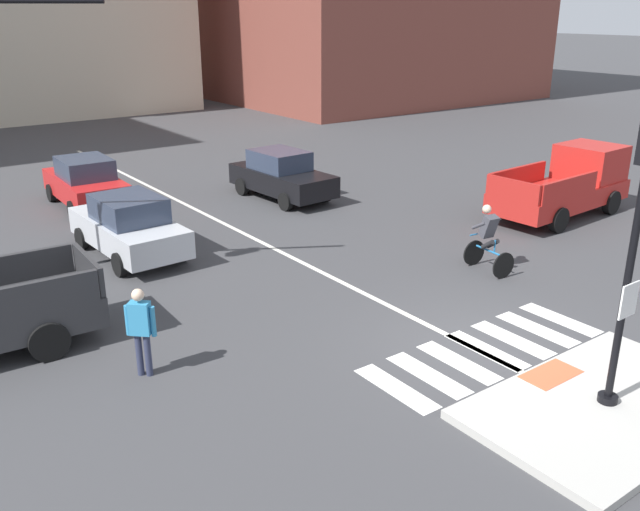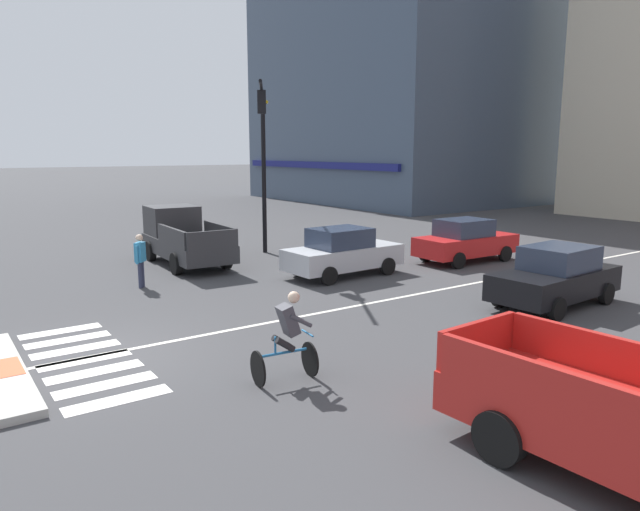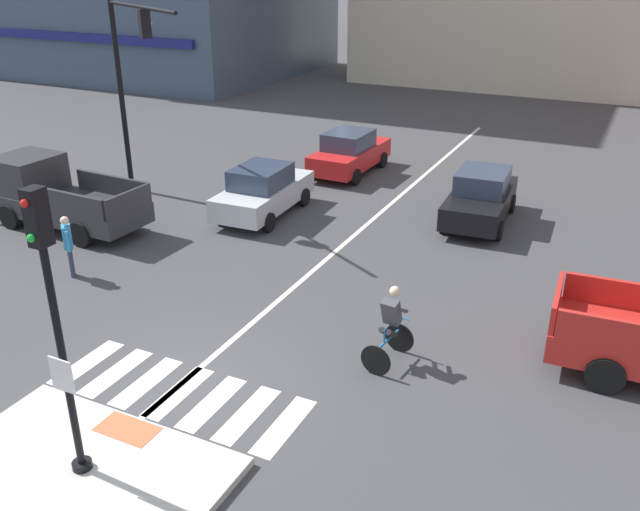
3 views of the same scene
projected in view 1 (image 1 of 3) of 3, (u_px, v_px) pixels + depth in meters
ground_plane at (482, 348)px, 13.11m from camera, size 300.00×300.00×0.00m
traffic_island at (606, 405)px, 11.09m from camera, size 4.74×2.86×0.15m
tactile_pad_front at (551, 374)px, 11.89m from camera, size 1.10×0.60×0.01m
signal_pole at (636, 235)px, 10.08m from camera, size 0.44×0.38×4.76m
crosswalk_stripe_a at (396, 388)px, 11.73m from camera, size 0.44×1.80×0.01m
crosswalk_stripe_b at (428, 375)px, 12.17m from camera, size 0.44×1.80×0.01m
crosswalk_stripe_c at (458, 362)px, 12.60m from camera, size 0.44×1.80×0.01m
crosswalk_stripe_d at (486, 350)px, 13.03m from camera, size 0.44×1.80×0.01m
crosswalk_stripe_e at (512, 339)px, 13.46m from camera, size 0.44×1.80×0.01m
crosswalk_stripe_f at (537, 329)px, 13.90m from camera, size 0.44×1.80×0.01m
crosswalk_stripe_g at (560, 319)px, 14.33m from camera, size 0.44×1.80×0.01m
lane_centre_line at (226, 224)px, 20.61m from camera, size 0.14×28.00×0.01m
car_silver_westbound_far at (129, 226)px, 17.77m from camera, size 1.97×4.16×1.64m
car_red_westbound_distant at (86, 182)px, 22.21m from camera, size 1.93×4.14×1.64m
car_black_eastbound_far at (282, 175)px, 23.19m from camera, size 2.03×4.19×1.64m
pickup_truck_red_cross_right at (569, 184)px, 21.34m from camera, size 5.20×2.26×2.08m
cyclist at (488, 238)px, 16.69m from camera, size 0.78×1.16×1.68m
pedestrian_at_curb_left at (141, 325)px, 11.83m from camera, size 0.43×0.41×1.67m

